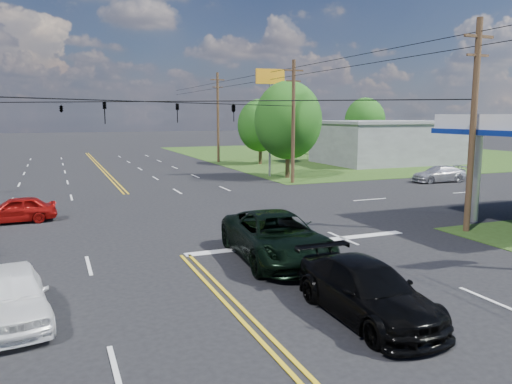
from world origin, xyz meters
name	(u,v)px	position (x,y,z in m)	size (l,w,h in m)	color
ground	(148,217)	(0.00, 12.00, 0.00)	(280.00, 280.00, 0.00)	black
grass_ne	(362,154)	(35.00, 44.00, 0.00)	(46.00, 48.00, 0.03)	#294215
stop_bar	(302,243)	(5.00, 4.00, 0.00)	(10.00, 0.50, 0.02)	silver
retail_ne	(386,143)	(30.00, 32.00, 2.20)	(14.00, 10.00, 4.40)	slate
pole_se	(473,124)	(13.00, 3.00, 4.92)	(1.60, 0.28, 9.50)	#43331C
pole_ne	(293,120)	(13.00, 21.00, 4.92)	(1.60, 0.28, 9.50)	#43331C
pole_right_far	(218,116)	(13.00, 40.00, 5.17)	(1.60, 0.28, 10.00)	#43331C
span_wire_signals	(144,102)	(0.00, 12.00, 6.00)	(26.00, 18.00, 1.13)	black
power_lines	(149,44)	(0.00, 10.00, 8.60)	(26.04, 100.00, 0.64)	black
tree_right_a	(288,120)	(14.00, 24.00, 4.87)	(5.70, 5.70, 8.18)	#43331C
tree_right_b	(260,125)	(16.50, 36.00, 4.22)	(4.94, 4.94, 7.09)	#43331C
tree_far_r	(365,121)	(34.00, 42.00, 4.54)	(5.32, 5.32, 7.63)	#43331C
pickup_dkgreen	(277,237)	(3.00, 2.16, 0.87)	(2.89, 6.27, 1.74)	black
suv_black	(367,290)	(3.00, -3.56, 0.74)	(2.07, 5.08, 1.48)	black
pickup_white	(11,295)	(-5.66, -0.38, 0.72)	(1.71, 4.25, 1.45)	white
sedan_red	(16,210)	(-6.33, 13.00, 0.65)	(1.54, 3.82, 1.30)	#9A0D0B
sedan_far	(439,174)	(24.08, 17.06, 0.65)	(1.82, 4.49, 1.30)	silver
polesign_ne	(270,92)	(13.00, 25.49, 7.30)	(2.53, 0.47, 9.18)	#A5A5AA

